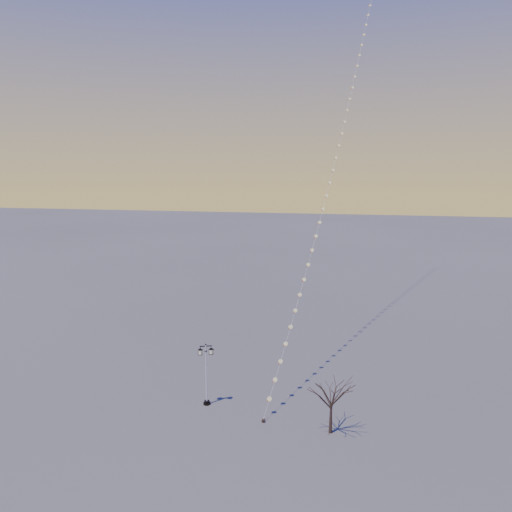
# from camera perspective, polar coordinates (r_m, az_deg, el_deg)

# --- Properties ---
(ground) EXTENTS (300.00, 300.00, 0.00)m
(ground) POSITION_cam_1_polar(r_m,az_deg,el_deg) (32.11, -3.55, -20.76)
(ground) COLOR #575757
(ground) RESTS_ON ground
(street_lamp) EXTENTS (1.12, 0.65, 4.57)m
(street_lamp) POSITION_cam_1_polar(r_m,az_deg,el_deg) (34.63, -6.01, -13.62)
(street_lamp) COLOR black
(street_lamp) RESTS_ON ground
(bare_tree) EXTENTS (2.22, 2.22, 3.68)m
(bare_tree) POSITION_cam_1_polar(r_m,az_deg,el_deg) (31.46, 9.08, -16.26)
(bare_tree) COLOR #35261E
(bare_tree) RESTS_ON ground
(kite_train) EXTENTS (8.50, 42.60, 45.86)m
(kite_train) POSITION_cam_1_polar(r_m,az_deg,el_deg) (49.89, 10.39, 17.49)
(kite_train) COLOR black
(kite_train) RESTS_ON ground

